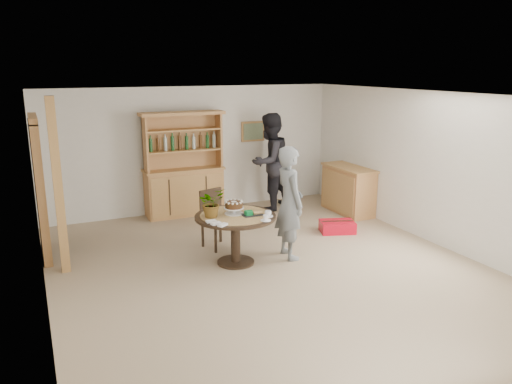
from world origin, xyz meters
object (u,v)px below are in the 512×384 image
object	(u,v)px
red_suitcase	(337,227)
teen_boy	(289,203)
adult_person	(270,162)
sideboard	(348,190)
hutch	(184,181)
dining_table	(235,225)
dining_chair	(215,215)

from	to	relation	value
red_suitcase	teen_boy	bearing A→B (deg)	-134.04
adult_person	red_suitcase	bearing A→B (deg)	78.07
sideboard	adult_person	size ratio (longest dim) A/B	0.64
sideboard	adult_person	world-z (taller)	adult_person
hutch	teen_boy	bearing A→B (deg)	-74.51
dining_table	teen_boy	size ratio (longest dim) A/B	0.69
sideboard	teen_boy	size ratio (longest dim) A/B	0.72
dining_chair	red_suitcase	world-z (taller)	dining_chair
adult_person	red_suitcase	size ratio (longest dim) A/B	2.83
dining_table	teen_boy	world-z (taller)	teen_boy
dining_table	dining_chair	distance (m)	0.83
dining_table	adult_person	distance (m)	3.02
dining_chair	teen_boy	xyz separation A→B (m)	(0.87, -0.93, 0.33)
adult_person	dining_table	bearing A→B (deg)	28.72
dining_table	hutch	bearing A→B (deg)	88.95
sideboard	hutch	bearing A→B (deg)	157.79
hutch	dining_table	bearing A→B (deg)	-91.05
sideboard	dining_chair	world-z (taller)	dining_chair
dining_chair	dining_table	bearing A→B (deg)	-104.21
adult_person	dining_chair	bearing A→B (deg)	16.58
sideboard	red_suitcase	bearing A→B (deg)	-132.67
hutch	dining_chair	xyz separation A→B (m)	(-0.07, -1.96, -0.15)
dining_table	adult_person	bearing A→B (deg)	54.04
teen_boy	adult_person	xyz separation A→B (m)	(0.91, 2.52, 0.12)
dining_table	dining_chair	xyz separation A→B (m)	(-0.02, 0.83, -0.07)
hutch	dining_chair	size ratio (longest dim) A/B	2.16
sideboard	adult_person	bearing A→B (deg)	146.51
teen_boy	hutch	bearing A→B (deg)	19.47
red_suitcase	dining_chair	bearing A→B (deg)	-167.08
adult_person	red_suitcase	distance (m)	2.10
dining_chair	adult_person	world-z (taller)	adult_person
sideboard	dining_chair	xyz separation A→B (m)	(-3.11, -0.71, 0.06)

